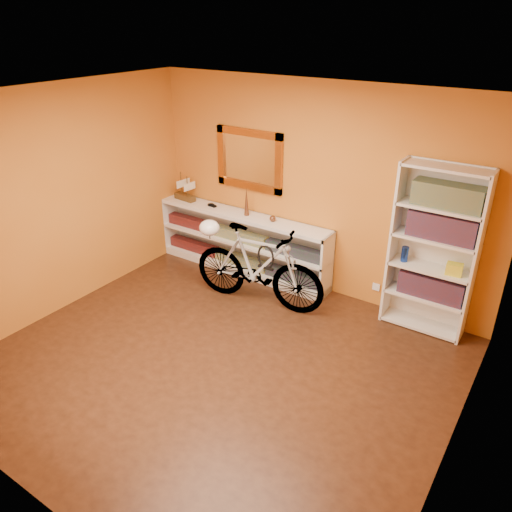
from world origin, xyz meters
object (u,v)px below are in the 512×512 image
Objects in this scene: helmet at (209,228)px; bookcase at (433,252)px; console_unit at (242,243)px; bicycle at (258,267)px.

bookcase is at bearing 15.84° from helmet.
bicycle is at bearing -42.04° from console_unit.
bookcase is at bearing 0.57° from console_unit.
bicycle reaches higher than console_unit.
console_unit is at bearing 40.06° from bicycle.
helmet reaches higher than console_unit.
helmet is (-0.65, -0.09, 0.38)m from bicycle.
helmet is (0.00, -0.68, 0.47)m from console_unit.
console_unit is 0.83m from helmet.
bookcase is (2.49, 0.03, 0.52)m from console_unit.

